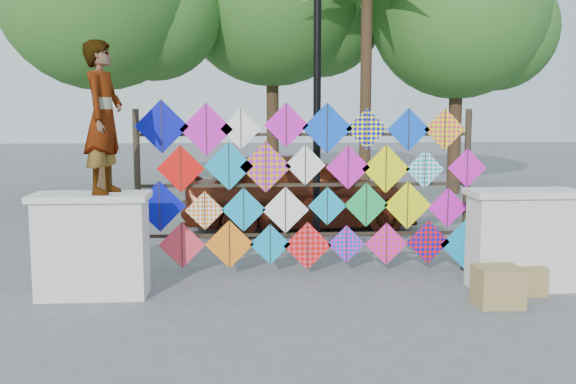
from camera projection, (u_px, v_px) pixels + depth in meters
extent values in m
plane|color=slate|center=(310.00, 288.00, 8.28)|extent=(80.00, 80.00, 0.00)
cube|color=silver|center=(92.00, 249.00, 7.83)|extent=(1.30, 0.55, 1.20)
cube|color=silver|center=(91.00, 197.00, 7.75)|extent=(1.40, 0.65, 0.08)
cube|color=silver|center=(522.00, 243.00, 8.19)|extent=(1.30, 0.55, 1.20)
cube|color=silver|center=(524.00, 193.00, 8.11)|extent=(1.40, 0.65, 0.08)
cylinder|color=#2B2318|center=(138.00, 193.00, 8.78)|extent=(0.09, 0.09, 2.30)
cylinder|color=#2B2318|center=(466.00, 191.00, 9.08)|extent=(0.09, 0.09, 2.30)
cube|color=#2B2318|center=(305.00, 234.00, 9.00)|extent=(4.60, 0.04, 0.04)
cube|color=#2B2318|center=(305.00, 185.00, 8.92)|extent=(4.60, 0.04, 0.04)
cube|color=#2B2318|center=(305.00, 134.00, 8.83)|extent=(4.60, 0.04, 0.04)
cube|color=#070BB1|center=(162.00, 126.00, 8.63)|extent=(0.73, 0.01, 0.73)
cube|color=#2B2318|center=(161.00, 126.00, 8.62)|extent=(0.01, 0.01, 0.72)
cube|color=#EA16C5|center=(206.00, 129.00, 8.67)|extent=(0.72, 0.01, 0.72)
cube|color=#2B2318|center=(206.00, 129.00, 8.66)|extent=(0.01, 0.01, 0.71)
cube|color=white|center=(241.00, 129.00, 8.70)|extent=(0.56, 0.01, 0.56)
cube|color=#2B2318|center=(241.00, 129.00, 8.69)|extent=(0.01, 0.01, 0.55)
cube|color=#EA16C5|center=(286.00, 125.00, 8.74)|extent=(0.61, 0.01, 0.61)
cube|color=#2B2318|center=(286.00, 125.00, 8.73)|extent=(0.01, 0.01, 0.60)
cube|color=blue|center=(327.00, 128.00, 8.78)|extent=(0.70, 0.01, 0.70)
cube|color=#2B2318|center=(327.00, 128.00, 8.77)|extent=(0.01, 0.01, 0.69)
cube|color=#FFFB0A|center=(367.00, 129.00, 8.82)|extent=(0.58, 0.01, 0.58)
cube|color=#2B2318|center=(367.00, 129.00, 8.81)|extent=(0.01, 0.01, 0.57)
cube|color=blue|center=(409.00, 130.00, 8.86)|extent=(0.60, 0.01, 0.60)
cube|color=#2B2318|center=(409.00, 130.00, 8.85)|extent=(0.01, 0.01, 0.59)
cube|color=#F13448|center=(445.00, 129.00, 8.89)|extent=(0.58, 0.01, 0.58)
cube|color=#2B2318|center=(445.00, 129.00, 8.88)|extent=(0.01, 0.01, 0.57)
cube|color=red|center=(181.00, 169.00, 8.67)|extent=(0.65, 0.01, 0.65)
cube|color=#2B2318|center=(181.00, 169.00, 8.66)|extent=(0.01, 0.01, 0.64)
cube|color=#0D9DD7|center=(229.00, 166.00, 8.71)|extent=(0.67, 0.01, 0.67)
cube|color=#2B2318|center=(229.00, 166.00, 8.70)|extent=(0.01, 0.01, 0.66)
cube|color=#FF9308|center=(266.00, 167.00, 8.75)|extent=(0.71, 0.01, 0.71)
cube|color=#2B2318|center=(266.00, 167.00, 8.74)|extent=(0.01, 0.01, 0.70)
cube|color=white|center=(305.00, 165.00, 8.78)|extent=(0.56, 0.01, 0.56)
cube|color=#2B2318|center=(305.00, 165.00, 8.77)|extent=(0.01, 0.01, 0.55)
cube|color=#EA16C5|center=(348.00, 167.00, 8.83)|extent=(0.61, 0.01, 0.61)
cube|color=#2B2318|center=(348.00, 167.00, 8.82)|extent=(0.01, 0.01, 0.60)
cube|color=#FFFB0A|center=(386.00, 169.00, 8.87)|extent=(0.67, 0.01, 0.67)
cube|color=#2B2318|center=(386.00, 169.00, 8.85)|extent=(0.01, 0.01, 0.66)
cube|color=white|center=(425.00, 169.00, 8.90)|extent=(0.55, 0.01, 0.55)
cube|color=#2B2318|center=(425.00, 169.00, 8.89)|extent=(0.01, 0.01, 0.54)
cube|color=#EA16C5|center=(467.00, 168.00, 8.94)|extent=(0.55, 0.01, 0.55)
cube|color=#2B2318|center=(467.00, 168.00, 8.93)|extent=(0.01, 0.01, 0.54)
cube|color=#070BB1|center=(160.00, 206.00, 8.68)|extent=(0.70, 0.01, 0.70)
cube|color=#2B2318|center=(160.00, 206.00, 8.67)|extent=(0.01, 0.01, 0.69)
cube|color=white|center=(205.00, 211.00, 8.73)|extent=(0.54, 0.01, 0.54)
cube|color=#2B2318|center=(205.00, 211.00, 8.71)|extent=(0.01, 0.01, 0.53)
cube|color=#0D9DD7|center=(244.00, 210.00, 8.76)|extent=(0.61, 0.01, 0.61)
cube|color=#2B2318|center=(244.00, 210.00, 8.75)|extent=(0.01, 0.01, 0.60)
cube|color=white|center=(285.00, 210.00, 8.80)|extent=(0.64, 0.01, 0.64)
cube|color=#2B2318|center=(285.00, 210.00, 8.79)|extent=(0.01, 0.01, 0.63)
cube|color=#0D9DD7|center=(327.00, 206.00, 8.83)|extent=(0.54, 0.01, 0.54)
cube|color=#2B2318|center=(328.00, 206.00, 8.82)|extent=(0.01, 0.01, 0.53)
cube|color=green|center=(366.00, 205.00, 8.87)|extent=(0.62, 0.01, 0.62)
cube|color=#2B2318|center=(366.00, 205.00, 8.86)|extent=(0.01, 0.01, 0.61)
cube|color=#FFFB0A|center=(407.00, 205.00, 8.91)|extent=(0.67, 0.01, 0.67)
cube|color=#2B2318|center=(408.00, 205.00, 8.90)|extent=(0.01, 0.01, 0.66)
cube|color=#EA16C5|center=(448.00, 208.00, 8.95)|extent=(0.56, 0.01, 0.56)
cube|color=#2B2318|center=(448.00, 208.00, 8.94)|extent=(0.01, 0.01, 0.55)
cube|color=#F13448|center=(182.00, 245.00, 8.72)|extent=(0.64, 0.01, 0.64)
cube|color=#2B2318|center=(182.00, 245.00, 8.71)|extent=(0.01, 0.01, 0.63)
cube|color=orange|center=(229.00, 244.00, 8.77)|extent=(0.67, 0.01, 0.67)
cube|color=#2B2318|center=(229.00, 244.00, 8.75)|extent=(0.01, 0.01, 0.66)
cube|color=#0D9DD7|center=(270.00, 244.00, 8.81)|extent=(0.56, 0.01, 0.56)
cube|color=#2B2318|center=(270.00, 245.00, 8.79)|extent=(0.01, 0.01, 0.55)
cube|color=red|center=(308.00, 246.00, 8.84)|extent=(0.67, 0.01, 0.67)
cube|color=#2B2318|center=(308.00, 246.00, 8.83)|extent=(0.01, 0.01, 0.66)
cube|color=blue|center=(346.00, 244.00, 8.88)|extent=(0.53, 0.01, 0.53)
cube|color=#2B2318|center=(347.00, 244.00, 8.87)|extent=(0.01, 0.01, 0.52)
cube|color=#F13448|center=(386.00, 244.00, 8.92)|extent=(0.60, 0.01, 0.60)
cube|color=#2B2318|center=(387.00, 244.00, 8.90)|extent=(0.01, 0.01, 0.59)
cube|color=#070BB1|center=(428.00, 242.00, 8.95)|extent=(0.62, 0.01, 0.62)
cube|color=#2B2318|center=(428.00, 242.00, 8.94)|extent=(0.01, 0.01, 0.61)
cube|color=#0D9DD7|center=(466.00, 244.00, 8.99)|extent=(0.73, 0.01, 0.73)
cube|color=#2B2318|center=(466.00, 245.00, 8.98)|extent=(0.01, 0.01, 0.72)
cylinder|color=#3F2D1B|center=(103.00, 125.00, 16.65)|extent=(0.36, 0.36, 3.85)
sphere|color=#346520|center=(152.00, 10.00, 16.67)|extent=(3.64, 3.64, 3.64)
cylinder|color=#3F2D1B|center=(273.00, 119.00, 18.92)|extent=(0.36, 0.36, 4.12)
sphere|color=#346520|center=(319.00, 10.00, 18.92)|extent=(3.92, 3.92, 3.92)
cylinder|color=#3F2D1B|center=(455.00, 129.00, 17.80)|extent=(0.36, 0.36, 3.58)
sphere|color=#346520|center=(458.00, 10.00, 17.40)|extent=(4.80, 4.80, 4.80)
sphere|color=#346520|center=(497.00, 30.00, 17.84)|extent=(3.36, 3.36, 3.36)
cylinder|color=#3F2D1B|center=(366.00, 92.00, 16.01)|extent=(0.28, 0.28, 5.50)
imported|color=#99999E|center=(103.00, 118.00, 7.64)|extent=(0.56, 0.74, 1.82)
imported|color=#511D0E|center=(300.00, 190.00, 12.30)|extent=(4.66, 2.18, 1.54)
cylinder|color=black|center=(317.00, 122.00, 10.02)|extent=(0.12, 0.12, 4.20)
cube|color=#A4864F|center=(498.00, 286.00, 7.51)|extent=(0.52, 0.46, 0.46)
cube|color=#A4864F|center=(525.00, 279.00, 8.01)|extent=(0.43, 0.39, 0.36)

